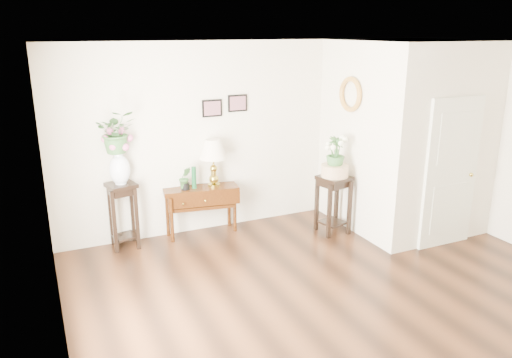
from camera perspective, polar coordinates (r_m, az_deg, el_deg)
floor at (r=5.90m, az=10.90°, el=-13.57°), size 6.00×5.50×0.02m
ceiling at (r=5.11m, az=12.68°, el=14.68°), size 6.00×5.50×0.02m
wall_back at (r=7.66m, az=-0.41°, el=5.09°), size 6.00×0.02×2.80m
wall_left at (r=4.38m, az=-22.16°, el=-5.30°), size 0.02×5.50×2.80m
partition at (r=7.97m, az=16.55°, el=4.85°), size 1.80×1.95×2.80m
door at (r=7.34m, az=21.37°, el=0.59°), size 0.90×0.05×2.10m
art_print_left at (r=7.32m, az=-5.04°, el=8.06°), size 0.30×0.02×0.25m
art_print_right at (r=7.45m, az=-2.13°, el=8.66°), size 0.30×0.02×0.25m
wall_ornament at (r=7.38m, az=10.71°, el=9.48°), size 0.07×0.51×0.51m
console_table at (r=7.46m, az=-6.25°, el=-3.61°), size 1.13×0.53×0.73m
table_lamp at (r=7.31m, az=-4.89°, el=1.86°), size 0.50×0.50×0.71m
green_vase at (r=7.27m, az=-7.10°, el=0.23°), size 0.09×0.09×0.33m
potted_plant at (r=7.24m, az=-8.12°, el=0.01°), size 0.18×0.15×0.32m
plant_stand_a at (r=7.19m, az=-14.90°, el=-4.06°), size 0.43×0.43×0.93m
porcelain_vase at (r=6.98m, az=-15.33°, el=1.26°), size 0.28×0.28×0.48m
lily_arrangement at (r=6.87m, az=-15.62°, el=5.00°), size 0.57×0.51×0.58m
plant_stand_b at (r=7.54m, az=8.80°, el=-2.89°), size 0.49×0.49×0.88m
ceramic_bowl at (r=7.39m, az=8.98°, el=0.89°), size 0.45×0.45×0.18m
narcissus at (r=7.32m, az=9.08°, el=2.97°), size 0.34×0.34×0.47m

